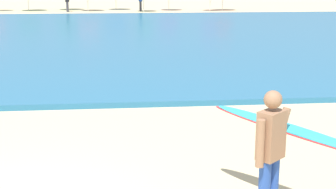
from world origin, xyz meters
name	(u,v)px	position (x,y,z in m)	size (l,w,h in m)	color
sea	(91,35)	(0.00, 19.43, 0.07)	(120.00, 28.00, 0.14)	teal
surfer_with_board	(281,142)	(3.39, -0.16, 1.03)	(1.86, 2.08, 1.73)	#284CA3
beachgoer_near_row_left	(67,2)	(-2.89, 36.97, 0.84)	(0.32, 0.20, 1.58)	#383842
beachgoer_near_row_mid	(140,1)	(3.29, 37.18, 0.84)	(0.32, 0.20, 1.58)	#383842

